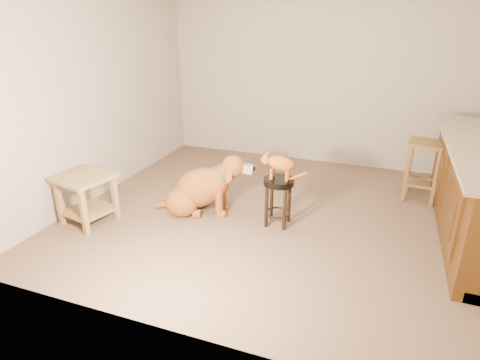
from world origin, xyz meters
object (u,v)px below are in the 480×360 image
at_px(wood_stool, 423,170).
at_px(tabby_kitten, 279,164).
at_px(padded_stool, 278,192).
at_px(golden_retriever, 201,189).
at_px(side_table, 86,192).

xyz_separation_m(wood_stool, tabby_kitten, (-1.46, -1.23, 0.31)).
relative_size(padded_stool, golden_retriever, 0.45).
bearing_deg(tabby_kitten, golden_retriever, -179.56).
height_order(wood_stool, golden_retriever, wood_stool).
height_order(side_table, tabby_kitten, tabby_kitten).
bearing_deg(padded_stool, golden_retriever, -179.65).
bearing_deg(golden_retriever, padded_stool, -11.42).
distance_m(side_table, tabby_kitten, 2.05).
distance_m(padded_stool, tabby_kitten, 0.32).
bearing_deg(wood_stool, side_table, -150.70).
bearing_deg(golden_retriever, side_table, -159.37).
xyz_separation_m(padded_stool, golden_retriever, (-0.90, -0.01, -0.10)).
xyz_separation_m(golden_retriever, tabby_kitten, (0.89, 0.01, 0.41)).
bearing_deg(golden_retriever, wood_stool, 16.13).
bearing_deg(wood_stool, tabby_kitten, -139.74).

